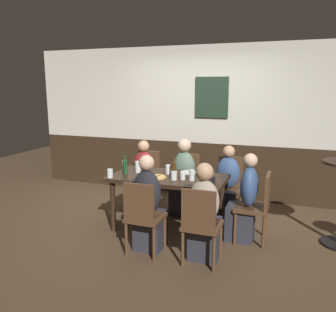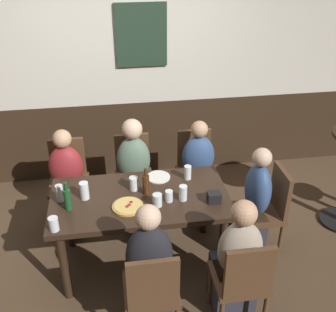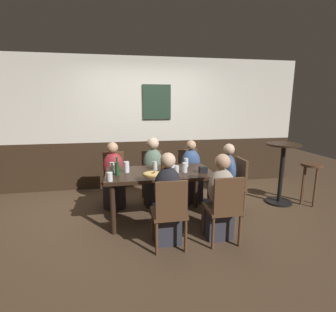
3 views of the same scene
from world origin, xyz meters
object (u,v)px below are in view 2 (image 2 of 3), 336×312
at_px(highball_clear, 188,173).
at_px(pint_glass_pale, 183,194).
at_px(beer_glass_tall, 134,184).
at_px(plate_white_large, 158,177).
at_px(chair_left_far, 69,176).
at_px(chair_right_near, 242,279).
at_px(person_left_far, 69,188).
at_px(beer_bottle_brown, 146,184).
at_px(chair_right_far, 195,166).
at_px(chair_head_east, 267,207).
at_px(person_head_east, 250,211).
at_px(person_right_near, 236,266).
at_px(chair_mid_far, 133,171).
at_px(pint_glass_stout, 157,201).
at_px(condiment_caddy, 214,197).
at_px(person_right_far, 198,178).
at_px(pint_glass_amber, 54,225).
at_px(person_mid_near, 149,275).
at_px(tumbler_water, 60,194).
at_px(beer_glass_half, 169,197).
at_px(pizza, 128,206).
at_px(tumbler_short, 84,192).
at_px(dining_table, 140,205).
at_px(chair_mid_near, 152,290).
at_px(person_mid_far, 135,180).

bearing_deg(highball_clear, pint_glass_pale, -108.05).
bearing_deg(beer_glass_tall, plate_white_large, 33.35).
bearing_deg(chair_left_far, pint_glass_pale, -41.78).
bearing_deg(chair_right_near, person_left_far, 132.35).
relative_size(chair_right_near, beer_bottle_brown, 3.50).
height_order(person_left_far, pint_glass_pale, person_left_far).
bearing_deg(beer_bottle_brown, chair_right_far, 51.81).
xyz_separation_m(chair_head_east, pint_glass_pale, (-0.82, -0.10, 0.30)).
distance_m(person_head_east, person_right_near, 0.74).
distance_m(chair_mid_far, chair_right_near, 1.78).
relative_size(pint_glass_stout, pint_glass_pale, 0.80).
distance_m(chair_mid_far, person_right_near, 1.63).
bearing_deg(chair_right_far, condiment_caddy, -93.66).
distance_m(person_right_far, beer_glass_tall, 0.96).
xyz_separation_m(chair_head_east, pint_glass_amber, (-1.87, -0.34, 0.29)).
height_order(person_mid_near, tumbler_water, person_mid_near).
bearing_deg(beer_glass_tall, person_left_far, 139.64).
distance_m(chair_left_far, beer_glass_tall, 0.99).
bearing_deg(beer_glass_tall, pint_glass_amber, -144.89).
height_order(chair_right_far, highball_clear, chair_right_far).
distance_m(person_left_far, beer_glass_half, 1.23).
bearing_deg(condiment_caddy, pizza, 177.51).
bearing_deg(tumbler_water, chair_head_east, -1.27).
height_order(person_left_far, pizza, person_left_far).
xyz_separation_m(chair_head_east, tumbler_short, (-1.65, 0.05, 0.31)).
bearing_deg(chair_right_far, highball_clear, -109.38).
xyz_separation_m(chair_mid_far, person_right_near, (0.67, -1.48, -0.03)).
relative_size(chair_head_east, plate_white_large, 4.00).
height_order(dining_table, pint_glass_amber, pint_glass_amber).
bearing_deg(pint_glass_pale, chair_mid_near, -116.36).
relative_size(person_right_near, tumbler_water, 7.23).
relative_size(person_head_east, plate_white_large, 5.08).
distance_m(dining_table, person_right_near, 0.96).
distance_m(chair_mid_near, person_mid_far, 1.48).
bearing_deg(chair_head_east, pint_glass_amber, -169.80).
height_order(beer_glass_half, plate_white_large, beer_glass_half).
bearing_deg(pizza, person_mid_far, 81.90).
distance_m(chair_mid_far, person_mid_near, 1.48).
bearing_deg(tumbler_short, chair_right_far, 34.22).
distance_m(chair_right_near, highball_clear, 1.10).
height_order(chair_mid_near, beer_glass_tall, chair_mid_near).
height_order(person_left_far, tumbler_short, person_left_far).
height_order(chair_mid_near, person_mid_near, person_mid_near).
relative_size(person_head_east, highball_clear, 8.40).
distance_m(chair_head_east, person_right_far, 0.83).
xyz_separation_m(dining_table, pint_glass_amber, (-0.69, -0.34, 0.14)).
bearing_deg(person_left_far, person_mid_far, 0.25).
height_order(beer_glass_half, tumbler_water, tumbler_water).
height_order(highball_clear, beer_bottle_brown, beer_bottle_brown).
height_order(person_left_far, plate_white_large, person_left_far).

